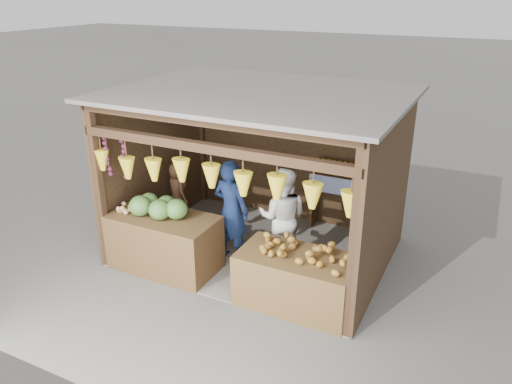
# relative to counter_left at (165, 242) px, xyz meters

# --- Properties ---
(ground) EXTENTS (80.00, 80.00, 0.00)m
(ground) POSITION_rel_counter_left_xyz_m (1.07, 1.09, -0.44)
(ground) COLOR #514F49
(ground) RESTS_ON ground
(stall_structure) EXTENTS (4.30, 3.30, 2.66)m
(stall_structure) POSITION_rel_counter_left_xyz_m (1.04, 1.05, 1.23)
(stall_structure) COLOR slate
(stall_structure) RESTS_ON ground
(back_shelf) EXTENTS (1.25, 0.32, 1.32)m
(back_shelf) POSITION_rel_counter_left_xyz_m (2.12, 2.38, 0.43)
(back_shelf) COLOR #382314
(back_shelf) RESTS_ON ground
(counter_left) EXTENTS (1.64, 0.85, 0.88)m
(counter_left) POSITION_rel_counter_left_xyz_m (0.00, 0.00, 0.00)
(counter_left) COLOR #482F18
(counter_left) RESTS_ON ground
(counter_right) EXTENTS (1.58, 0.85, 0.75)m
(counter_right) POSITION_rel_counter_left_xyz_m (2.18, 0.01, -0.06)
(counter_right) COLOR #533A1B
(counter_right) RESTS_ON ground
(stool) EXTENTS (0.31, 0.31, 0.29)m
(stool) POSITION_rel_counter_left_xyz_m (-0.53, 1.13, -0.29)
(stool) COLOR black
(stool) RESTS_ON ground
(man_standing) EXTENTS (0.64, 0.45, 1.67)m
(man_standing) POSITION_rel_counter_left_xyz_m (0.78, 0.71, 0.40)
(man_standing) COLOR #122044
(man_standing) RESTS_ON ground
(woman_standing) EXTENTS (0.90, 0.77, 1.59)m
(woman_standing) POSITION_rel_counter_left_xyz_m (1.56, 0.94, 0.36)
(woman_standing) COLOR white
(woman_standing) RESTS_ON ground
(vendor_seated) EXTENTS (0.58, 0.52, 1.00)m
(vendor_seated) POSITION_rel_counter_left_xyz_m (-0.53, 1.13, 0.35)
(vendor_seated) COLOR #523321
(vendor_seated) RESTS_ON stool
(melon_pile) EXTENTS (1.00, 0.50, 0.32)m
(melon_pile) POSITION_rel_counter_left_xyz_m (-0.09, 0.03, 0.60)
(melon_pile) COLOR #224F15
(melon_pile) RESTS_ON counter_left
(tanfruit_pile) EXTENTS (0.34, 0.40, 0.13)m
(tanfruit_pile) POSITION_rel_counter_left_xyz_m (-0.61, -0.08, 0.50)
(tanfruit_pile) COLOR tan
(tanfruit_pile) RESTS_ON counter_left
(mango_pile) EXTENTS (1.40, 0.64, 0.22)m
(mango_pile) POSITION_rel_counter_left_xyz_m (2.25, 0.02, 0.42)
(mango_pile) COLOR #B34817
(mango_pile) RESTS_ON counter_right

